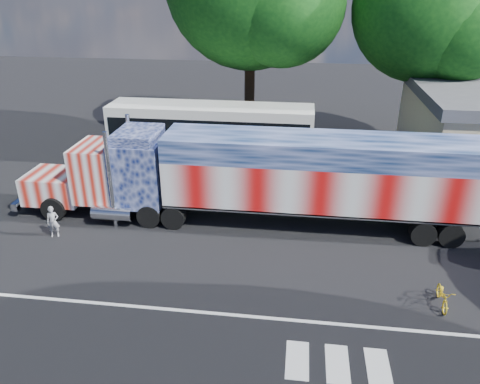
# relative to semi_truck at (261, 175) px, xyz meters

# --- Properties ---
(ground) EXTENTS (100.00, 100.00, 0.00)m
(ground) POSITION_rel_semi_truck_xyz_m (-0.85, -3.92, -2.36)
(ground) COLOR black
(lane_markings) EXTENTS (30.00, 2.67, 0.01)m
(lane_markings) POSITION_rel_semi_truck_xyz_m (0.86, -7.68, -2.36)
(lane_markings) COLOR silver
(lane_markings) RESTS_ON ground
(semi_truck) EXTENTS (21.55, 3.40, 4.59)m
(semi_truck) POSITION_rel_semi_truck_xyz_m (0.00, 0.00, 0.00)
(semi_truck) COLOR black
(semi_truck) RESTS_ON ground
(coach_bus) EXTENTS (12.41, 2.89, 3.61)m
(coach_bus) POSITION_rel_semi_truck_xyz_m (-3.77, 7.48, -0.49)
(coach_bus) COLOR white
(coach_bus) RESTS_ON ground
(woman) EXTENTS (0.62, 0.50, 1.46)m
(woman) POSITION_rel_semi_truck_xyz_m (-9.00, -2.61, -1.64)
(woman) COLOR slate
(woman) RESTS_ON ground
(bicycle) EXTENTS (0.61, 1.55, 0.80)m
(bicycle) POSITION_rel_semi_truck_xyz_m (6.95, -5.39, -1.96)
(bicycle) COLOR gold
(bicycle) RESTS_ON ground
(tree_ne_a) EXTENTS (9.31, 8.86, 13.36)m
(tree_ne_a) POSITION_rel_semi_truck_xyz_m (8.92, 11.55, 6.50)
(tree_ne_a) COLOR black
(tree_ne_a) RESTS_ON ground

